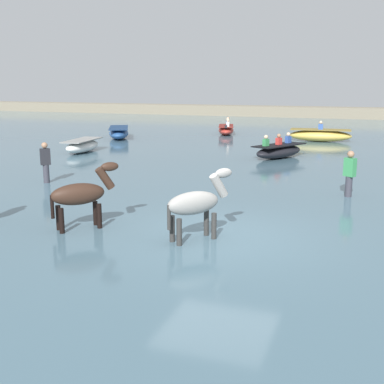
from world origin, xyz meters
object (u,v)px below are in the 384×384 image
horse_trailing_grey (196,205)px  person_onlooker_left (46,165)px  boat_mid_outer (82,146)px  boat_near_starboard (119,133)px  horse_lead_dark_bay (81,196)px  boat_mid_channel (320,135)px  person_spectator_far (349,177)px  boat_distant_east (279,151)px  boat_distant_west (226,130)px

horse_trailing_grey → person_onlooker_left: bearing=148.8°
boat_mid_outer → boat_near_starboard: (-1.20, 5.92, 0.03)m
horse_lead_dark_bay → boat_mid_channel: horse_lead_dark_bay is taller
horse_trailing_grey → boat_near_starboard: 20.04m
horse_trailing_grey → boat_mid_outer: 14.58m
person_spectator_far → boat_distant_east: bearing=115.6°
boat_mid_outer → horse_lead_dark_bay: bearing=-57.9°
horse_lead_dark_bay → boat_near_starboard: bearing=115.6°
boat_distant_east → person_onlooker_left: person_onlooker_left is taller
boat_near_starboard → person_onlooker_left: bearing=-72.2°
boat_distant_west → horse_lead_dark_bay: bearing=-82.7°
person_onlooker_left → person_spectator_far: size_ratio=1.00×
boat_distant_west → person_spectator_far: bearing=-62.3°
person_onlooker_left → boat_mid_channel: bearing=64.2°
boat_mid_channel → horse_lead_dark_bay: bearing=-99.8°
boat_mid_channel → boat_distant_east: boat_mid_channel is taller
horse_lead_dark_bay → boat_distant_west: (-2.73, 21.38, -0.48)m
horse_lead_dark_bay → boat_mid_channel: bearing=80.2°
horse_trailing_grey → boat_mid_channel: (0.62, 19.35, -0.43)m
boat_mid_outer → boat_distant_west: bearing=68.0°
boat_near_starboard → horse_trailing_grey: bearing=-57.2°
horse_lead_dark_bay → boat_distant_west: horse_lead_dark_bay is taller
boat_mid_channel → horse_trailing_grey: bearing=-91.8°
boat_mid_outer → boat_distant_east: size_ratio=0.94×
boat_distant_east → boat_mid_outer: bearing=-171.6°
boat_mid_outer → person_spectator_far: (12.51, -5.55, 0.30)m
boat_near_starboard → person_spectator_far: 17.87m
horse_trailing_grey → boat_distant_west: bearing=104.4°
boat_distant_east → person_onlooker_left: 10.35m
horse_trailing_grey → boat_mid_channel: size_ratio=0.50×
boat_mid_outer → person_onlooker_left: (2.89, -6.83, 0.30)m
boat_mid_channel → boat_distant_east: 7.15m
boat_mid_channel → person_spectator_far: bearing=-80.9°
boat_mid_channel → boat_mid_outer: (-10.27, -8.43, -0.04)m
horse_lead_dark_bay → boat_mid_outer: horse_lead_dark_bay is taller
horse_trailing_grey → boat_distant_east: 12.30m
person_spectator_far → boat_mid_outer: bearing=156.1°
boat_near_starboard → horse_lead_dark_bay: bearing=-64.4°
boat_mid_channel → boat_distant_west: boat_mid_channel is taller
boat_distant_west → boat_distant_east: 10.28m
boat_mid_outer → boat_distant_east: boat_distant_east is taller
horse_lead_dark_bay → horse_trailing_grey: size_ratio=1.00×
person_onlooker_left → boat_near_starboard: bearing=107.8°
boat_distant_west → boat_near_starboard: boat_distant_west is taller
horse_trailing_grey → boat_distant_east: (-0.45, 12.29, -0.46)m
boat_distant_west → boat_distant_east: boat_distant_east is taller
horse_trailing_grey → boat_mid_channel: bearing=88.2°
boat_mid_channel → person_spectator_far: 14.16m
boat_distant_west → person_spectator_far: size_ratio=1.77×
horse_trailing_grey → boat_mid_outer: horse_trailing_grey is taller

